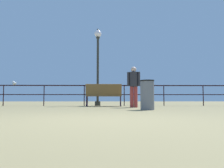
{
  "coord_description": "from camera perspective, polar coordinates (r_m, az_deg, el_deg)",
  "views": [
    {
      "loc": [
        0.15,
        -3.36,
        0.32
      ],
      "look_at": [
        0.37,
        6.88,
        1.03
      ],
      "focal_mm": 35.14,
      "sensor_mm": 36.0,
      "label": 1
    }
  ],
  "objects": [
    {
      "name": "bench_near_left",
      "position": [
        9.85,
        -2.17,
        -2.67
      ],
      "size": [
        1.61,
        0.69,
        1.0
      ],
      "color": "brown",
      "rests_on": "ground_plane"
    },
    {
      "name": "person_by_bench",
      "position": [
        8.65,
        5.65,
        0.01
      ],
      "size": [
        0.51,
        0.31,
        1.6
      ],
      "color": "#9F342F",
      "rests_on": "ground_plane"
    },
    {
      "name": "trash_bin",
      "position": [
        6.68,
        9.15,
        -2.81
      ],
      "size": [
        0.43,
        0.43,
        0.9
      ],
      "color": "slate",
      "rests_on": "ground_plane"
    },
    {
      "name": "lamppost_center",
      "position": [
        11.11,
        -3.71,
        6.59
      ],
      "size": [
        0.35,
        0.35,
        3.92
      ],
      "color": "#2D2D26",
      "rests_on": "ground_plane"
    },
    {
      "name": "seagull_on_rail",
      "position": [
        11.7,
        -24.09,
        0.22
      ],
      "size": [
        0.33,
        0.33,
        0.2
      ],
      "color": "silver",
      "rests_on": "pier_railing"
    },
    {
      "name": "ground_plane",
      "position": [
        3.38,
        -3.83,
        -9.38
      ],
      "size": [
        60.0,
        60.0,
        0.0
      ],
      "primitive_type": "plane",
      "color": "olive"
    },
    {
      "name": "pier_railing",
      "position": [
        10.75,
        -2.02,
        -1.67
      ],
      "size": [
        25.49,
        0.05,
        1.02
      ],
      "color": "black",
      "rests_on": "ground_plane"
    }
  ]
}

